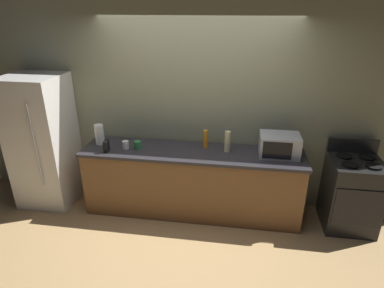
% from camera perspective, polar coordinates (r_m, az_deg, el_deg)
% --- Properties ---
extents(ground_plane, '(8.00, 8.00, 0.00)m').
position_cam_1_polar(ground_plane, '(4.22, -0.85, -14.75)').
color(ground_plane, tan).
extents(back_wall, '(6.40, 0.10, 2.70)m').
position_cam_1_polar(back_wall, '(4.30, 0.83, 6.44)').
color(back_wall, gray).
rests_on(back_wall, ground_plane).
extents(counter_run, '(2.84, 0.64, 0.90)m').
position_cam_1_polar(counter_run, '(4.29, 0.00, -6.73)').
color(counter_run, brown).
rests_on(counter_run, ground_plane).
extents(refrigerator, '(0.72, 0.73, 1.80)m').
position_cam_1_polar(refrigerator, '(4.81, -24.90, 0.38)').
color(refrigerator, white).
rests_on(refrigerator, ground_plane).
extents(stove_range, '(0.60, 0.61, 1.08)m').
position_cam_1_polar(stove_range, '(4.49, 26.40, -7.87)').
color(stove_range, black).
rests_on(stove_range, ground_plane).
extents(microwave, '(0.48, 0.35, 0.27)m').
position_cam_1_polar(microwave, '(4.07, 15.24, -0.19)').
color(microwave, '#B7BABF').
rests_on(microwave, counter_run).
extents(paper_towel_roll, '(0.12, 0.12, 0.27)m').
position_cam_1_polar(paper_towel_roll, '(4.42, -16.12, 1.65)').
color(paper_towel_roll, white).
rests_on(paper_towel_roll, counter_run).
extents(cordless_phone, '(0.06, 0.11, 0.15)m').
position_cam_1_polar(cordless_phone, '(4.19, -14.99, -0.38)').
color(cordless_phone, black).
rests_on(cordless_phone, counter_run).
extents(bottle_dish_soap, '(0.06, 0.06, 0.24)m').
position_cam_1_polar(bottle_dish_soap, '(4.15, 2.42, 0.92)').
color(bottle_dish_soap, orange).
rests_on(bottle_dish_soap, counter_run).
extents(bottle_hand_soap, '(0.07, 0.07, 0.27)m').
position_cam_1_polar(bottle_hand_soap, '(4.05, 6.31, 0.44)').
color(bottle_hand_soap, beige).
rests_on(bottle_hand_soap, counter_run).
extents(mug_green, '(0.09, 0.09, 0.10)m').
position_cam_1_polar(mug_green, '(4.20, -9.65, -0.15)').
color(mug_green, '#2D8C47').
rests_on(mug_green, counter_run).
extents(mug_white, '(0.08, 0.08, 0.11)m').
position_cam_1_polar(mug_white, '(4.23, -11.71, -0.15)').
color(mug_white, white).
rests_on(mug_white, counter_run).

